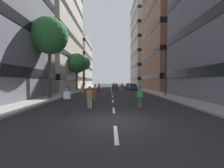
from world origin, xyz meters
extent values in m
plane|color=black|center=(0.00, 26.15, 0.00)|extent=(156.91, 156.91, 0.00)
cube|color=gray|center=(-7.71, 29.42, 0.07)|extent=(2.78, 71.92, 0.14)
cube|color=gray|center=(7.71, 29.42, 0.07)|extent=(2.78, 71.92, 0.14)
cube|color=silver|center=(0.00, -2.00, 0.00)|extent=(0.16, 2.20, 0.01)
cube|color=silver|center=(0.00, 3.00, 0.00)|extent=(0.16, 2.20, 0.01)
cube|color=silver|center=(0.00, 8.00, 0.00)|extent=(0.16, 2.20, 0.01)
cube|color=silver|center=(0.00, 13.00, 0.00)|extent=(0.16, 2.20, 0.01)
cube|color=silver|center=(0.00, 18.00, 0.00)|extent=(0.16, 2.20, 0.01)
cube|color=silver|center=(0.00, 23.00, 0.00)|extent=(0.16, 2.20, 0.01)
cube|color=silver|center=(0.00, 28.00, 0.00)|extent=(0.16, 2.20, 0.01)
cube|color=silver|center=(0.00, 33.00, 0.00)|extent=(0.16, 2.20, 0.01)
cube|color=silver|center=(0.00, 38.00, 0.00)|extent=(0.16, 2.20, 0.01)
cube|color=silver|center=(0.00, 43.00, 0.00)|extent=(0.16, 2.20, 0.01)
cube|color=silver|center=(0.00, 48.00, 0.00)|extent=(0.16, 2.20, 0.01)
cube|color=silver|center=(0.00, 53.00, 0.00)|extent=(0.16, 2.20, 0.01)
cube|color=silver|center=(0.00, 58.00, 0.00)|extent=(0.16, 2.20, 0.01)
cube|color=#BCB29E|center=(-15.92, 28.91, 14.32)|extent=(13.66, 21.19, 28.64)
cube|color=black|center=(-15.92, 28.91, 2.86)|extent=(13.78, 21.31, 1.10)
cube|color=black|center=(-15.92, 28.91, 7.64)|extent=(13.78, 21.31, 1.10)
cube|color=black|center=(-15.92, 28.91, 12.41)|extent=(13.78, 21.31, 1.10)
cube|color=black|center=(-15.92, 28.91, 17.19)|extent=(13.78, 21.31, 1.10)
cube|color=#BCB29E|center=(-15.92, 53.81, 9.19)|extent=(13.66, 19.09, 18.39)
cube|color=black|center=(-15.92, 53.81, 2.76)|extent=(13.78, 19.21, 1.10)
cube|color=black|center=(-15.92, 53.81, 7.35)|extent=(13.78, 19.21, 1.10)
cube|color=black|center=(-15.92, 53.81, 11.95)|extent=(13.78, 19.21, 1.10)
cube|color=black|center=(-15.92, 53.81, 16.55)|extent=(13.78, 19.21, 1.10)
cube|color=#9E6B51|center=(15.92, 28.91, 13.22)|extent=(13.66, 17.01, 26.43)
cube|color=black|center=(15.92, 28.91, 3.17)|extent=(13.78, 17.13, 1.10)
cube|color=black|center=(15.92, 28.91, 8.46)|extent=(13.78, 17.13, 1.10)
cube|color=black|center=(15.92, 28.91, 13.74)|extent=(13.78, 17.13, 1.10)
cube|color=black|center=(15.92, 28.91, 19.03)|extent=(13.78, 17.13, 1.10)
cube|color=#B2A893|center=(15.92, 53.81, 17.48)|extent=(13.66, 18.93, 34.96)
cube|color=black|center=(15.92, 53.81, 3.00)|extent=(13.78, 19.05, 1.10)
cube|color=black|center=(15.92, 53.81, 7.99)|extent=(13.78, 19.05, 1.10)
cube|color=black|center=(15.92, 53.81, 12.98)|extent=(13.78, 19.05, 1.10)
cube|color=black|center=(15.92, 53.81, 17.98)|extent=(13.78, 19.05, 1.10)
cube|color=black|center=(15.92, 53.81, 22.97)|extent=(13.78, 19.05, 1.10)
cube|color=black|center=(15.92, 53.81, 27.96)|extent=(13.78, 19.05, 1.10)
cube|color=black|center=(15.92, 53.81, 32.96)|extent=(13.78, 19.05, 1.10)
cube|color=navy|center=(5.12, 28.77, 0.53)|extent=(1.80, 4.40, 0.70)
cube|color=#2D3338|center=(5.12, 28.62, 1.20)|extent=(1.60, 2.10, 0.64)
cylinder|color=black|center=(4.32, 30.22, 0.32)|extent=(0.22, 0.64, 0.64)
cylinder|color=black|center=(5.92, 30.22, 0.32)|extent=(0.22, 0.64, 0.64)
cylinder|color=black|center=(4.32, 27.32, 0.32)|extent=(0.22, 0.64, 0.64)
cylinder|color=black|center=(5.92, 27.32, 0.32)|extent=(0.22, 0.64, 0.64)
cube|color=maroon|center=(5.12, 35.56, 0.53)|extent=(1.80, 4.40, 0.70)
cube|color=#2D3338|center=(5.12, 35.41, 1.20)|extent=(1.60, 2.10, 0.64)
cylinder|color=black|center=(4.32, 37.01, 0.32)|extent=(0.22, 0.64, 0.64)
cylinder|color=black|center=(5.92, 37.01, 0.32)|extent=(0.22, 0.64, 0.64)
cylinder|color=black|center=(4.32, 34.11, 0.32)|extent=(0.22, 0.64, 0.64)
cylinder|color=black|center=(5.92, 34.11, 0.32)|extent=(0.22, 0.64, 0.64)
cylinder|color=#4C3823|center=(-7.71, 33.47, 2.90)|extent=(0.36, 0.36, 5.52)
sphere|color=#387A3D|center=(-7.71, 33.47, 6.99)|extent=(3.80, 3.80, 3.80)
cylinder|color=#4C3823|center=(-7.71, 10.46, 3.14)|extent=(0.36, 0.36, 6.00)
sphere|color=#2D6B33|center=(-7.71, 10.46, 7.69)|extent=(4.44, 4.44, 4.44)
cylinder|color=#4C3823|center=(-7.71, 25.00, 2.34)|extent=(0.36, 0.36, 4.40)
sphere|color=#2D6B33|center=(-7.71, 25.00, 6.06)|extent=(4.34, 4.34, 4.34)
cylinder|color=#3F3F44|center=(7.43, 12.97, 3.39)|extent=(0.16, 0.16, 6.50)
cylinder|color=#3F3F44|center=(6.53, 12.97, 6.54)|extent=(1.80, 0.10, 0.10)
ellipsoid|color=silver|center=(5.63, 12.97, 6.39)|extent=(0.50, 0.30, 0.24)
cube|color=brown|center=(2.08, 22.31, 0.08)|extent=(0.37, 0.92, 0.02)
cylinder|color=#D8BF4C|center=(2.01, 22.62, 0.04)|extent=(0.19, 0.10, 0.07)
cylinder|color=#D8BF4C|center=(2.14, 21.99, 0.04)|extent=(0.19, 0.10, 0.07)
cylinder|color=tan|center=(1.99, 22.29, 0.49)|extent=(0.16, 0.16, 0.80)
cylinder|color=tan|center=(2.16, 22.32, 0.49)|extent=(0.16, 0.16, 0.80)
cube|color=blue|center=(2.08, 22.31, 1.17)|extent=(0.35, 0.26, 0.55)
cylinder|color=blue|center=(1.85, 22.31, 1.14)|extent=(0.13, 0.24, 0.55)
cylinder|color=blue|center=(2.28, 22.40, 1.14)|extent=(0.13, 0.24, 0.55)
sphere|color=tan|center=(2.07, 22.33, 1.62)|extent=(0.22, 0.22, 0.22)
sphere|color=black|center=(2.07, 22.33, 1.67)|extent=(0.21, 0.21, 0.21)
cube|color=#3F72BF|center=(2.11, 22.13, 1.20)|extent=(0.29, 0.21, 0.40)
cube|color=brown|center=(2.12, 3.77, 0.08)|extent=(0.26, 0.91, 0.02)
cylinder|color=#D8BF4C|center=(2.14, 4.09, 0.04)|extent=(0.18, 0.08, 0.07)
cylinder|color=#D8BF4C|center=(2.10, 3.45, 0.04)|extent=(0.18, 0.08, 0.07)
cylinder|color=#594C47|center=(2.03, 3.77, 0.49)|extent=(0.15, 0.15, 0.80)
cylinder|color=#594C47|center=(2.21, 3.76, 0.49)|extent=(0.15, 0.15, 0.80)
cube|color=green|center=(2.12, 3.77, 1.17)|extent=(0.33, 0.22, 0.55)
cylinder|color=green|center=(1.90, 3.83, 1.14)|extent=(0.11, 0.23, 0.55)
cylinder|color=green|center=(2.34, 3.80, 1.14)|extent=(0.11, 0.23, 0.55)
sphere|color=#997051|center=(2.12, 3.79, 1.62)|extent=(0.22, 0.22, 0.22)
sphere|color=black|center=(2.12, 3.79, 1.67)|extent=(0.21, 0.21, 0.21)
cube|color=brown|center=(-5.12, 8.91, 0.08)|extent=(0.24, 0.91, 0.02)
cylinder|color=#D8BF4C|center=(-5.14, 9.23, 0.04)|extent=(0.18, 0.08, 0.07)
cylinder|color=#D8BF4C|center=(-5.11, 8.59, 0.04)|extent=(0.18, 0.08, 0.07)
cylinder|color=black|center=(-5.21, 8.91, 0.49)|extent=(0.15, 0.15, 0.80)
cylinder|color=black|center=(-5.04, 8.91, 0.49)|extent=(0.15, 0.15, 0.80)
cube|color=blue|center=(-5.12, 8.91, 1.17)|extent=(0.33, 0.21, 0.55)
cylinder|color=blue|center=(-5.35, 8.95, 1.14)|extent=(0.10, 0.23, 0.55)
cylinder|color=blue|center=(-4.91, 8.97, 1.14)|extent=(0.10, 0.23, 0.55)
sphere|color=tan|center=(-5.13, 8.93, 1.62)|extent=(0.22, 0.22, 0.22)
sphere|color=black|center=(-5.13, 8.93, 1.67)|extent=(0.21, 0.21, 0.21)
cube|color=brown|center=(-4.53, 14.90, 0.08)|extent=(0.36, 0.92, 0.02)
cylinder|color=#D8BF4C|center=(-4.59, 15.22, 0.04)|extent=(0.19, 0.10, 0.07)
cylinder|color=#D8BF4C|center=(-4.47, 14.59, 0.04)|extent=(0.19, 0.10, 0.07)
cylinder|color=tan|center=(-4.62, 14.89, 0.49)|extent=(0.16, 0.16, 0.80)
cylinder|color=tan|center=(-4.44, 14.92, 0.49)|extent=(0.16, 0.16, 0.80)
cube|color=orange|center=(-4.53, 14.90, 1.17)|extent=(0.35, 0.26, 0.55)
cylinder|color=orange|center=(-4.75, 14.91, 1.14)|extent=(0.13, 0.24, 0.55)
cylinder|color=orange|center=(-4.32, 14.99, 1.14)|extent=(0.13, 0.24, 0.55)
sphere|color=beige|center=(-4.53, 14.92, 1.62)|extent=(0.22, 0.22, 0.22)
sphere|color=black|center=(-4.53, 14.92, 1.67)|extent=(0.21, 0.21, 0.21)
cube|color=brown|center=(-1.84, 3.41, 0.08)|extent=(0.28, 0.91, 0.02)
cylinder|color=#D8BF4C|center=(-1.87, 3.73, 0.04)|extent=(0.19, 0.09, 0.07)
cylinder|color=#D8BF4C|center=(-1.81, 3.09, 0.04)|extent=(0.19, 0.09, 0.07)
cylinder|color=tan|center=(-1.93, 3.40, 0.49)|extent=(0.15, 0.15, 0.80)
cylinder|color=tan|center=(-1.75, 3.42, 0.49)|extent=(0.15, 0.15, 0.80)
cube|color=orange|center=(-1.84, 3.41, 1.17)|extent=(0.34, 0.23, 0.55)
cylinder|color=orange|center=(-2.06, 3.44, 1.14)|extent=(0.11, 0.24, 0.55)
cylinder|color=orange|center=(-1.62, 3.48, 1.14)|extent=(0.11, 0.24, 0.55)
sphere|color=#997051|center=(-1.84, 3.43, 1.62)|extent=(0.22, 0.22, 0.22)
sphere|color=black|center=(-1.84, 3.43, 1.67)|extent=(0.21, 0.21, 0.21)
cube|color=#4C8C4C|center=(-1.82, 3.23, 1.20)|extent=(0.27, 0.18, 0.40)
cube|color=brown|center=(0.83, 31.63, 0.08)|extent=(0.21, 0.90, 0.02)
cylinder|color=#D8BF4C|center=(0.84, 31.95, 0.04)|extent=(0.18, 0.07, 0.07)
cylinder|color=#D8BF4C|center=(0.83, 31.31, 0.04)|extent=(0.18, 0.07, 0.07)
cylinder|color=#2D334C|center=(0.74, 31.63, 0.49)|extent=(0.14, 0.14, 0.80)
cylinder|color=#2D334C|center=(0.92, 31.63, 0.49)|extent=(0.14, 0.14, 0.80)
cube|color=blue|center=(0.83, 31.63, 1.17)|extent=(0.32, 0.20, 0.55)
cylinder|color=blue|center=(0.61, 31.68, 1.14)|extent=(0.09, 0.23, 0.55)
cylinder|color=blue|center=(1.05, 31.68, 1.14)|extent=(0.09, 0.23, 0.55)
sphere|color=beige|center=(0.83, 31.65, 1.62)|extent=(0.22, 0.22, 0.22)
sphere|color=black|center=(0.83, 31.65, 1.67)|extent=(0.21, 0.21, 0.21)
cube|color=#A52626|center=(0.83, 31.45, 1.20)|extent=(0.26, 0.16, 0.40)
cube|color=brown|center=(-1.85, 7.59, 0.08)|extent=(0.28, 0.91, 0.02)
cylinder|color=#D8BF4C|center=(-1.88, 7.91, 0.04)|extent=(0.19, 0.09, 0.07)
cylinder|color=#D8BF4C|center=(-1.82, 7.28, 0.04)|extent=(0.19, 0.09, 0.07)
cylinder|color=#594C47|center=(-1.94, 7.59, 0.49)|extent=(0.15, 0.15, 0.80)
cylinder|color=#594C47|center=(-1.76, 7.60, 0.49)|extent=(0.15, 0.15, 0.80)
cube|color=red|center=(-1.85, 7.59, 1.17)|extent=(0.34, 0.23, 0.55)
cylinder|color=red|center=(-2.08, 7.62, 1.14)|extent=(0.11, 0.24, 0.55)
cylinder|color=red|center=(-1.64, 7.66, 1.14)|extent=(0.11, 0.24, 0.55)
sphere|color=tan|center=(-1.86, 7.61, 1.62)|extent=(0.22, 0.22, 0.22)
sphere|color=black|center=(-1.86, 7.61, 1.67)|extent=(0.21, 0.21, 0.21)
cube|color=brown|center=(-3.35, 2.62, 0.08)|extent=(0.26, 0.91, 0.02)
cylinder|color=#D8BF4C|center=(-3.37, 2.94, 0.04)|extent=(0.18, 0.08, 0.07)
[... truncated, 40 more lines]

